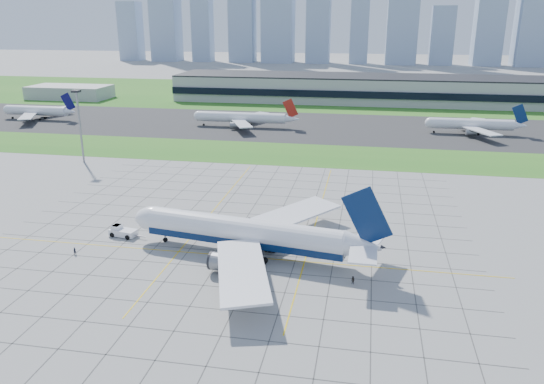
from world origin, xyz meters
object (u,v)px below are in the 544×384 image
object	(u,v)px
light_mast	(79,117)
airliner	(246,233)
crew_far	(353,280)
distant_jet_1	(243,117)
crew_near	(75,251)
distant_jet_2	(473,124)
distant_jet_0	(38,111)
pushback_tug	(122,231)

from	to	relation	value
light_mast	airliner	world-z (taller)	light_mast
crew_far	distant_jet_1	bearing A→B (deg)	147.01
crew_near	distant_jet_2	distance (m)	182.72
distant_jet_1	distant_jet_2	distance (m)	104.16
airliner	distant_jet_2	world-z (taller)	airliner
crew_far	distant_jet_2	size ratio (longest dim) A/B	0.04
crew_near	distant_jet_1	distance (m)	145.82
distant_jet_1	distant_jet_2	size ratio (longest dim) A/B	1.13
light_mast	distant_jet_1	distance (m)	84.78
light_mast	crew_near	world-z (taller)	light_mast
airliner	distant_jet_0	bearing A→B (deg)	144.42
light_mast	distant_jet_2	xyz separation A→B (m)	(145.12, 75.67, -11.69)
pushback_tug	distant_jet_2	distance (m)	170.15
distant_jet_2	distant_jet_1	bearing A→B (deg)	-178.69
crew_far	distant_jet_0	size ratio (longest dim) A/B	0.04
crew_near	pushback_tug	bearing A→B (deg)	18.50
light_mast	crew_near	distance (m)	83.34
crew_far	distant_jet_0	world-z (taller)	distant_jet_0
crew_near	distant_jet_2	xyz separation A→B (m)	(106.92, 148.12, 3.68)
light_mast	airliner	distance (m)	100.30
pushback_tug	distant_jet_0	xyz separation A→B (m)	(-109.43, 134.15, 3.33)
airliner	crew_far	size ratio (longest dim) A/B	35.81
distant_jet_2	crew_near	bearing A→B (deg)	-125.82
distant_jet_0	distant_jet_1	distance (m)	106.64
airliner	distant_jet_2	bearing A→B (deg)	72.64
airliner	distant_jet_2	xyz separation A→B (m)	(70.07, 141.26, -0.53)
pushback_tug	crew_near	distance (m)	12.78
distant_jet_1	distant_jet_2	bearing A→B (deg)	1.31
airliner	distant_jet_0	size ratio (longest dim) A/B	1.37
crew_near	crew_far	bearing A→B (deg)	-48.17
crew_far	airliner	bearing A→B (deg)	-166.43
pushback_tug	distant_jet_0	world-z (taller)	distant_jet_0
airliner	pushback_tug	world-z (taller)	airliner
crew_near	crew_far	distance (m)	60.31
distant_jet_2	distant_jet_0	bearing A→B (deg)	-179.32
crew_near	distant_jet_0	xyz separation A→B (m)	(-103.85, 145.64, 3.68)
crew_far	crew_near	bearing A→B (deg)	-146.73
distant_jet_1	distant_jet_2	world-z (taller)	same
light_mast	crew_near	size ratio (longest dim) A/B	15.86
distant_jet_0	airliner	bearing A→B (deg)	-44.60
crew_far	distant_jet_0	distance (m)	221.25
light_mast	crew_far	bearing A→B (deg)	-37.37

